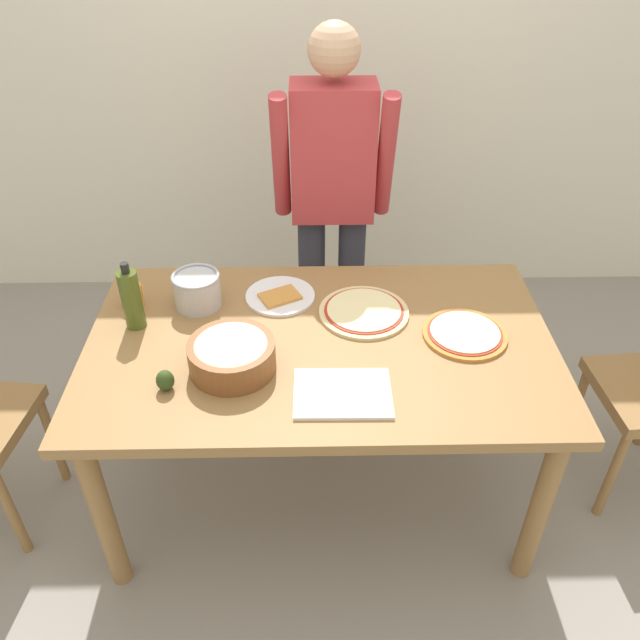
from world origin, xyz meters
TOP-DOWN VIEW (x-y plane):
  - ground at (0.00, 0.00)m, footprint 8.00×8.00m
  - wall_back at (0.00, 1.60)m, footprint 5.60×0.10m
  - dining_table at (0.00, 0.00)m, footprint 1.60×0.96m
  - person_cook at (0.07, 0.76)m, footprint 0.49×0.25m
  - pizza_raw_on_board at (0.16, 0.15)m, footprint 0.33×0.33m
  - pizza_cooked_on_tray at (0.50, 0.02)m, footprint 0.29×0.29m
  - plate_with_slice at (-0.15, 0.26)m, footprint 0.26×0.26m
  - popcorn_bowl at (-0.29, -0.14)m, footprint 0.28×0.28m
  - olive_oil_bottle at (-0.65, 0.10)m, footprint 0.07×0.07m
  - steel_pot at (-0.44, 0.22)m, footprint 0.17×0.17m
  - cup_orange at (-0.68, 0.23)m, footprint 0.07×0.07m
  - cutting_board_white at (0.06, -0.27)m, footprint 0.30×0.22m
  - avocado at (-0.48, -0.23)m, footprint 0.06×0.06m

SIDE VIEW (x-z plane):
  - ground at x=0.00m, z-range 0.00..0.00m
  - dining_table at x=0.00m, z-range 0.29..1.05m
  - cutting_board_white at x=0.06m, z-range 0.76..0.77m
  - plate_with_slice at x=-0.15m, z-range 0.76..0.78m
  - pizza_raw_on_board at x=0.16m, z-range 0.76..0.78m
  - pizza_cooked_on_tray at x=0.50m, z-range 0.76..0.78m
  - avocado at x=-0.48m, z-range 0.76..0.83m
  - cup_orange at x=-0.68m, z-range 0.76..0.84m
  - popcorn_bowl at x=-0.29m, z-range 0.76..0.88m
  - steel_pot at x=-0.44m, z-range 0.76..0.89m
  - olive_oil_bottle at x=-0.65m, z-range 0.75..1.00m
  - person_cook at x=0.07m, z-range 0.13..1.75m
  - wall_back at x=0.00m, z-range 0.00..2.60m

